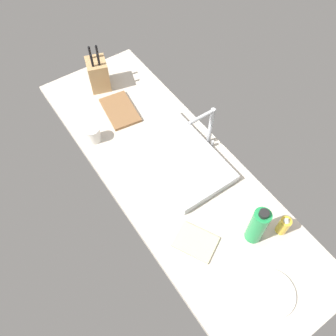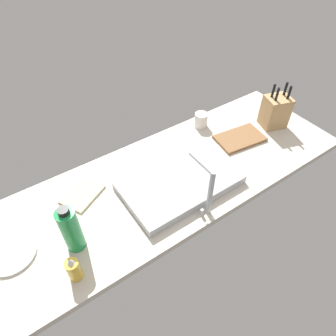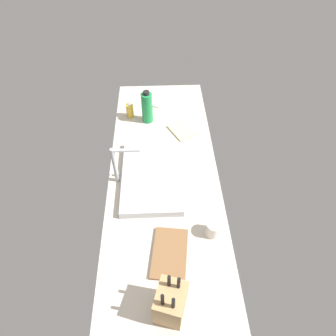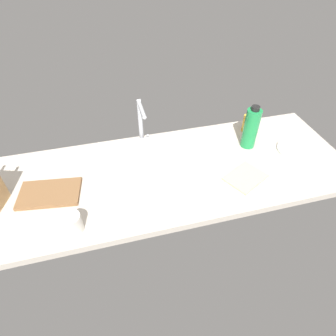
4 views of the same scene
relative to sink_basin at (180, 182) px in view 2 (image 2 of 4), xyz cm
name	(u,v)px [view 2 (image 2 of 4)]	position (x,y,z in cm)	size (l,w,h in cm)	color
countertop_slab	(168,180)	(1.64, -7.36, -4.07)	(198.17, 66.92, 3.50)	beige
sink_basin	(180,182)	(0.00, 0.00, 0.00)	(56.75, 35.12, 4.63)	#B7BABF
faucet	(207,186)	(-0.90, 18.50, 13.60)	(5.50, 16.25, 26.26)	#B7BABF
knife_block	(275,111)	(-75.79, -7.94, 7.48)	(16.96, 15.48, 26.98)	tan
cutting_board	(240,138)	(-49.74, -8.72, -1.42)	(27.35, 16.86, 1.80)	brown
soap_bottle	(74,269)	(60.77, 15.57, 3.34)	(5.30, 5.30, 13.12)	gold
water_bottle	(71,229)	(55.35, 2.61, 9.21)	(7.80, 7.80, 24.54)	#1E8E47
dinner_plate	(11,253)	(79.43, -8.74, -1.72)	(20.82, 20.82, 1.20)	white
dish_towel	(82,194)	(42.63, -21.50, -1.72)	(18.76, 14.05, 1.20)	beige
coffee_mug	(201,120)	(-38.97, -31.62, 2.12)	(7.84, 7.84, 8.88)	silver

